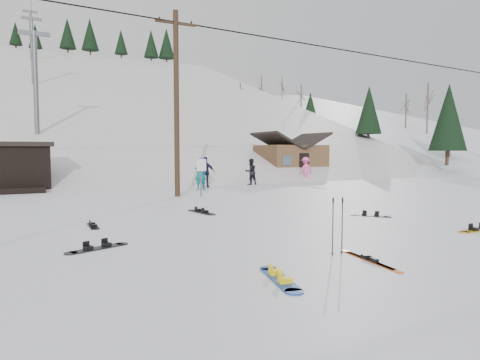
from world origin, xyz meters
name	(u,v)px	position (x,y,z in m)	size (l,w,h in m)	color
ground	(308,277)	(0.00, 0.00, 0.00)	(200.00, 200.00, 0.00)	white
ski_slope	(72,256)	(0.00, 55.00, -12.00)	(60.00, 75.00, 45.00)	silver
ridge_right	(322,231)	(38.00, 50.00, -11.00)	(34.00, 85.00, 36.00)	white
treeline_right	(346,166)	(36.00, 42.00, 0.00)	(20.00, 60.00, 10.00)	black
treeline_crest	(57,162)	(0.00, 86.00, 0.00)	(50.00, 6.00, 10.00)	black
utility_pole	(176,101)	(2.00, 14.00, 4.68)	(2.00, 0.26, 9.00)	#3A2819
trail_sign	(201,171)	(3.10, 13.58, 1.27)	(0.50, 0.09, 1.85)	#595B60
lift_hut	(21,166)	(-5.00, 20.94, 1.36)	(3.40, 4.10, 2.75)	black
lift_tower_near	(36,76)	(-4.00, 30.00, 7.86)	(2.20, 0.36, 8.00)	#595B60
lift_tower_mid	(32,47)	(-4.00, 50.00, 14.36)	(2.20, 0.36, 8.00)	#595B60
lift_tower_far	(31,32)	(-4.00, 70.00, 20.86)	(2.20, 0.36, 8.00)	#595B60
cabin	(290,160)	(15.00, 24.00, 1.48)	(5.39, 4.40, 3.77)	brown
hero_snowboard	(280,278)	(-0.56, 0.05, 0.03)	(0.60, 1.66, 0.12)	#1843A2
hero_skis	(370,260)	(1.77, 0.34, 0.03)	(0.31, 1.91, 0.10)	#B64A12
ski_poles	(337,226)	(1.52, 1.07, 0.64)	(0.35, 0.09, 1.26)	black
board_scatter_a	(97,248)	(-3.12, 3.94, 0.03)	(1.49, 0.77, 0.11)	black
board_scatter_b	(93,226)	(-2.84, 7.05, 0.02)	(0.24, 1.28, 0.09)	black
board_scatter_d	(370,215)	(6.08, 4.95, 0.03)	(0.98, 1.16, 0.10)	black
board_scatter_e	(479,230)	(6.94, 1.55, 0.03)	(1.63, 0.33, 0.11)	gold
board_scatter_f	(201,212)	(1.09, 8.28, 0.03)	(0.57, 1.61, 0.11)	black
skier_teal	(200,174)	(4.27, 16.78, 0.93)	(0.68, 0.44, 1.85)	#0B6770
skier_dark	(251,172)	(8.55, 18.75, 0.86)	(0.84, 0.65, 1.73)	black
skier_pink	(306,169)	(13.81, 20.05, 0.89)	(1.15, 0.66, 1.77)	#F556A6
skier_navy	(206,172)	(5.08, 18.03, 0.94)	(1.10, 0.46, 1.88)	#171536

